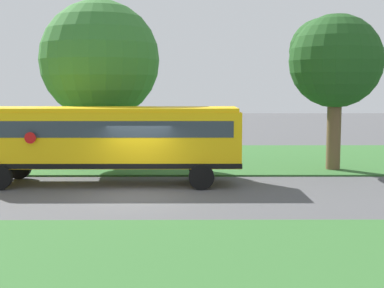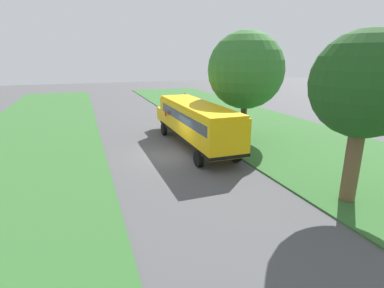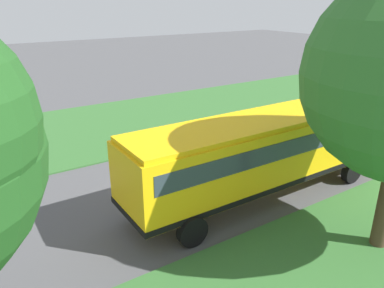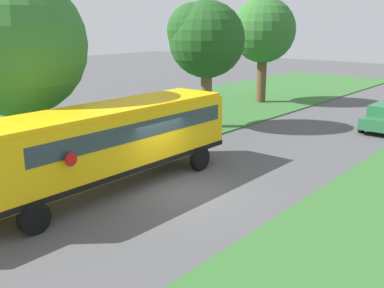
# 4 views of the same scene
# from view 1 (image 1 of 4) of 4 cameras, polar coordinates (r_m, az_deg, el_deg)

# --- Properties ---
(ground_plane) EXTENTS (120.00, 120.00, 0.00)m
(ground_plane) POSITION_cam_1_polar(r_m,az_deg,el_deg) (20.02, -5.88, -5.43)
(ground_plane) COLOR #4C4C4F
(grass_verge) EXTENTS (12.00, 80.00, 0.08)m
(grass_verge) POSITION_cam_1_polar(r_m,az_deg,el_deg) (29.85, -4.04, -1.49)
(grass_verge) COLOR #33662D
(grass_verge) RESTS_ON ground
(grass_far_side) EXTENTS (10.00, 80.00, 0.07)m
(grass_far_side) POSITION_cam_1_polar(r_m,az_deg,el_deg) (11.41, -10.35, -14.36)
(grass_far_side) COLOR #33662D
(grass_far_side) RESTS_ON ground
(school_bus) EXTENTS (2.84, 12.42, 3.16)m
(school_bus) POSITION_cam_1_polar(r_m,az_deg,el_deg) (22.16, -9.37, 0.68)
(school_bus) COLOR yellow
(school_bus) RESTS_ON ground
(oak_tree_beside_bus) EXTENTS (5.77, 5.77, 8.16)m
(oak_tree_beside_bus) POSITION_cam_1_polar(r_m,az_deg,el_deg) (26.49, -9.91, 8.72)
(oak_tree_beside_bus) COLOR #4C3826
(oak_tree_beside_bus) RESTS_ON ground
(oak_tree_roadside_mid) EXTENTS (4.38, 4.38, 7.38)m
(oak_tree_roadside_mid) POSITION_cam_1_polar(r_m,az_deg,el_deg) (26.26, 14.72, 8.74)
(oak_tree_roadside_mid) COLOR brown
(oak_tree_roadside_mid) RESTS_ON ground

